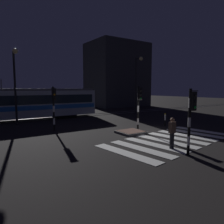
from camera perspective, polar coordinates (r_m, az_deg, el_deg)
The scene contains 14 objects.
ground_plane at distance 15.47m, azimuth 9.45°, elevation -5.83°, with size 120.00×120.00×0.00m, color black.
rail_near at distance 24.45m, azimuth -8.40°, elevation -1.26°, with size 80.00×0.12×0.03m, color #59595E.
rail_far at distance 25.74m, azimuth -9.78°, elevation -0.90°, with size 80.00×0.12×0.03m, color #59595E.
crosswalk_zebra at distance 13.96m, azimuth 15.90°, elevation -7.30°, with size 9.57×5.47×0.02m.
traffic_island at distance 15.41m, azimuth 5.18°, elevation -5.48°, with size 1.80×1.76×0.18m.
traffic_light_median_centre at distance 16.04m, azimuth 7.38°, elevation 2.80°, with size 0.36×0.42×3.42m.
traffic_light_corner_far_left at distance 16.56m, azimuth -15.62°, elevation 2.69°, with size 0.36×0.42×3.41m.
traffic_light_kerb_mid_left at distance 10.75m, azimuth 20.87°, elevation 0.08°, with size 0.36×0.42×3.27m.
street_lamp_trackside_right at distance 26.20m, azimuth 6.88°, elevation 9.05°, with size 0.44×1.21×7.03m.
street_lamp_trackside_left at distance 20.15m, azimuth -24.96°, elevation 8.58°, with size 0.44×1.21×6.58m.
tram at distance 23.11m, azimuth -22.35°, elevation 2.19°, with size 14.82×2.58×4.15m.
pedestrian_waiting_at_kerb at distance 11.77m, azimuth 16.10°, elevation -5.52°, with size 0.36×0.24×1.71m.
bollard_island_edge at distance 18.79m, azimuth 14.32°, elevation -2.03°, with size 0.12×0.12×1.11m.
building_backdrop at distance 39.65m, azimuth 1.33°, elevation 10.06°, with size 10.02×8.00×11.52m, color #2D2D33.
Camera 1 is at (-10.42, -10.96, 3.27)m, focal length 33.45 mm.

